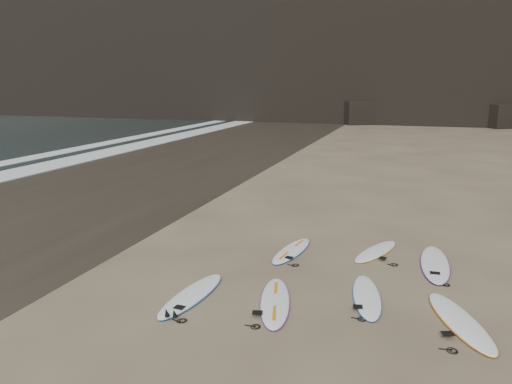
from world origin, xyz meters
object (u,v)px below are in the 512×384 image
surfboard_0 (192,295)px  surfboard_5 (292,250)px  surfboard_1 (275,301)px  surfboard_2 (367,296)px  surfboard_7 (435,263)px  surfboard_3 (460,321)px  surfboard_6 (376,251)px

surfboard_0 → surfboard_5: 3.69m
surfboard_1 → surfboard_2: 1.97m
surfboard_0 → surfboard_7: (4.98, 3.56, 0.00)m
surfboard_7 → surfboard_2: bearing=-121.5°
surfboard_2 → surfboard_3: bearing=-28.5°
surfboard_0 → surfboard_2: (3.56, 1.08, -0.00)m
surfboard_5 → surfboard_7: bearing=9.6°
surfboard_2 → surfboard_6: bearing=81.0°
surfboard_0 → surfboard_3: surfboard_3 is taller
surfboard_0 → surfboard_6: 5.38m
surfboard_2 → surfboard_7: (1.42, 2.48, 0.01)m
surfboard_0 → surfboard_7: bearing=40.2°
surfboard_5 → surfboard_7: surfboard_7 is taller
surfboard_2 → surfboard_7: 2.86m
surfboard_6 → surfboard_0: bearing=-110.1°
surfboard_5 → surfboard_3: bearing=-28.6°
surfboard_1 → surfboard_7: surfboard_7 is taller
surfboard_1 → surfboard_5: surfboard_1 is taller
surfboard_0 → surfboard_2: 3.72m
surfboard_2 → surfboard_0: bearing=-173.2°
surfboard_2 → surfboard_7: surfboard_7 is taller
surfboard_3 → surfboard_6: bearing=96.7°
surfboard_1 → surfboard_6: bearing=51.7°
surfboard_3 → surfboard_1: bearing=163.4°
surfboard_0 → surfboard_1: surfboard_0 is taller
surfboard_0 → surfboard_1: (1.78, 0.23, -0.00)m
surfboard_6 → surfboard_7: bearing=1.0°
surfboard_0 → surfboard_1: bearing=12.0°
surfboard_0 → surfboard_2: size_ratio=1.08×
surfboard_1 → surfboard_3: bearing=-10.2°
surfboard_0 → surfboard_6: surfboard_0 is taller
surfboard_2 → surfboard_3: 1.90m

